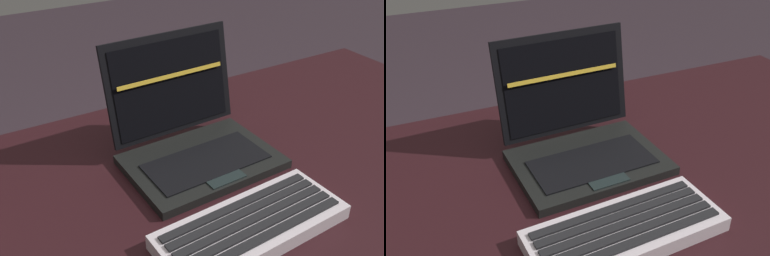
% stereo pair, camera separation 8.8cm
% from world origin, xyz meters
% --- Properties ---
extents(desk, '(1.62, 0.74, 0.72)m').
position_xyz_m(desk, '(0.00, 0.00, 0.65)').
color(desk, black).
rests_on(desk, ground).
extents(laptop_front, '(0.31, 0.27, 0.25)m').
position_xyz_m(laptop_front, '(0.02, 0.06, 0.77)').
color(laptop_front, black).
rests_on(laptop_front, desk).
extents(external_keyboard, '(0.34, 0.15, 0.03)m').
position_xyz_m(external_keyboard, '(-0.01, -0.19, 0.73)').
color(external_keyboard, silver).
rests_on(external_keyboard, desk).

